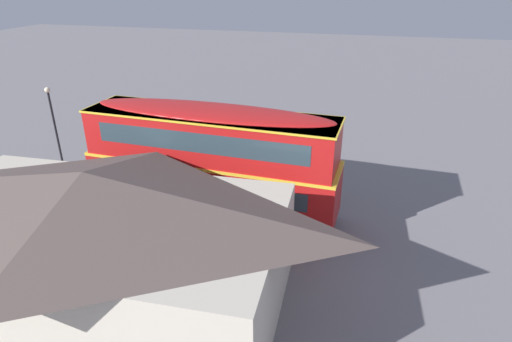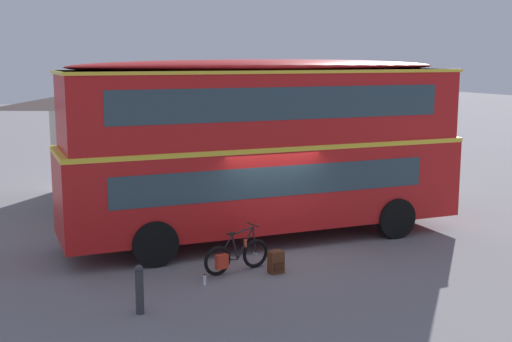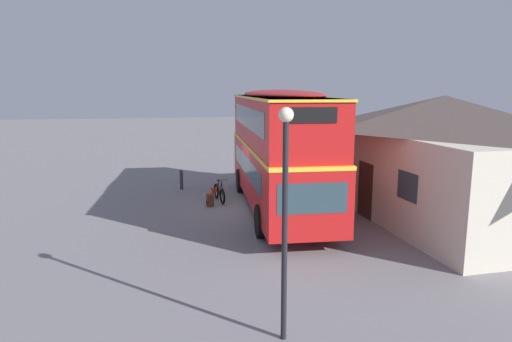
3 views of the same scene
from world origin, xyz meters
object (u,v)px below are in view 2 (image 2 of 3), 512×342
(touring_bicycle, at_px, (235,256))
(water_bottle_clear_plastic, at_px, (205,280))
(backpack_on_ground, at_px, (276,261))
(double_decker_bus, at_px, (266,142))
(kerb_bollard, at_px, (139,289))

(touring_bicycle, distance_m, water_bottle_clear_plastic, 1.11)
(touring_bicycle, relative_size, water_bottle_clear_plastic, 6.91)
(touring_bicycle, height_order, backpack_on_ground, touring_bicycle)
(double_decker_bus, relative_size, touring_bicycle, 6.38)
(water_bottle_clear_plastic, distance_m, kerb_bollard, 1.99)
(double_decker_bus, bearing_deg, touring_bicycle, -129.82)
(double_decker_bus, bearing_deg, kerb_bollard, -140.04)
(double_decker_bus, bearing_deg, backpack_on_ground, -111.01)
(water_bottle_clear_plastic, bearing_deg, kerb_bollard, -149.52)
(kerb_bollard, bearing_deg, touring_bicycle, 30.30)
(double_decker_bus, xyz_separation_m, backpack_on_ground, (-1.02, -2.65, -2.36))
(double_decker_bus, relative_size, water_bottle_clear_plastic, 44.05)
(backpack_on_ground, height_order, water_bottle_clear_plastic, backpack_on_ground)
(water_bottle_clear_plastic, bearing_deg, touring_bicycle, 29.97)
(backpack_on_ground, relative_size, kerb_bollard, 0.57)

